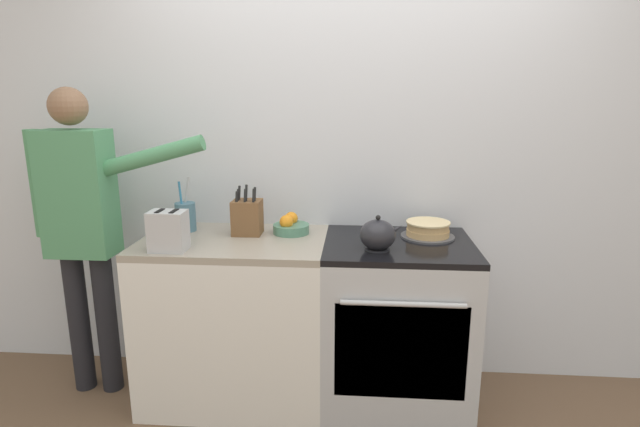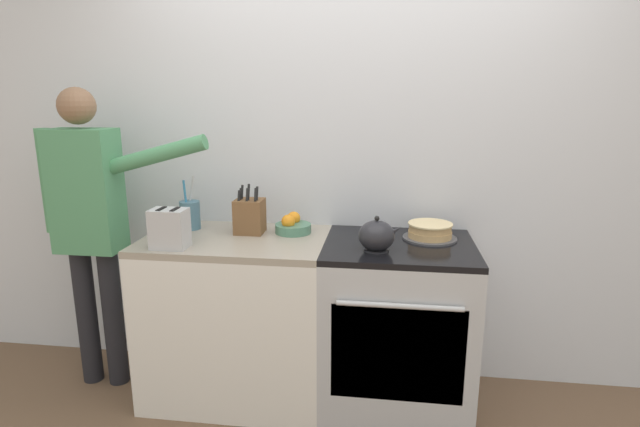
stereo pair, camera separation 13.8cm
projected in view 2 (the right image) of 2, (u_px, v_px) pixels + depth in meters
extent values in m
cube|color=silver|center=(358.00, 154.00, 2.75)|extent=(8.00, 0.04, 2.60)
cube|color=white|center=(238.00, 319.00, 2.71)|extent=(0.95, 0.63, 0.86)
cube|color=#9E9384|center=(235.00, 240.00, 2.61)|extent=(0.95, 0.63, 0.03)
cube|color=#B7BABF|center=(396.00, 328.00, 2.60)|extent=(0.75, 0.63, 0.86)
cube|color=black|center=(397.00, 354.00, 2.30)|extent=(0.61, 0.01, 0.47)
cylinder|color=#B7BABF|center=(399.00, 306.00, 2.21)|extent=(0.56, 0.02, 0.02)
cube|color=black|center=(399.00, 247.00, 2.50)|extent=(0.75, 0.63, 0.03)
cylinder|color=#4C4C51|center=(430.00, 238.00, 2.57)|extent=(0.28, 0.28, 0.01)
cylinder|color=tan|center=(430.00, 234.00, 2.57)|extent=(0.22, 0.22, 0.03)
cylinder|color=tan|center=(430.00, 228.00, 2.56)|extent=(0.22, 0.22, 0.03)
cylinder|color=beige|center=(430.00, 224.00, 2.56)|extent=(0.23, 0.23, 0.01)
cylinder|color=#232328|center=(376.00, 250.00, 2.38)|extent=(0.12, 0.12, 0.01)
ellipsoid|color=#232328|center=(376.00, 236.00, 2.37)|extent=(0.17, 0.17, 0.15)
cone|color=#232328|center=(394.00, 231.00, 2.35)|extent=(0.09, 0.04, 0.08)
sphere|color=black|center=(377.00, 218.00, 2.35)|extent=(0.02, 0.02, 0.02)
cube|color=brown|center=(250.00, 216.00, 2.67)|extent=(0.15, 0.14, 0.18)
cylinder|color=black|center=(239.00, 196.00, 2.61)|extent=(0.01, 0.03, 0.06)
cylinder|color=black|center=(247.00, 195.00, 2.60)|extent=(0.01, 0.03, 0.07)
cylinder|color=black|center=(255.00, 195.00, 2.60)|extent=(0.01, 0.03, 0.07)
cylinder|color=black|center=(241.00, 194.00, 2.64)|extent=(0.01, 0.03, 0.06)
cylinder|color=black|center=(248.00, 192.00, 2.63)|extent=(0.01, 0.04, 0.09)
cylinder|color=black|center=(257.00, 193.00, 2.63)|extent=(0.01, 0.04, 0.07)
cylinder|color=black|center=(242.00, 192.00, 2.67)|extent=(0.01, 0.04, 0.07)
cylinder|color=#477084|center=(190.00, 215.00, 2.75)|extent=(0.11, 0.11, 0.16)
cylinder|color=teal|center=(186.00, 200.00, 2.72)|extent=(0.03, 0.02, 0.22)
cylinder|color=#B7BABF|center=(190.00, 197.00, 2.75)|extent=(0.06, 0.01, 0.24)
cylinder|color=#4C7F66|center=(293.00, 228.00, 2.68)|extent=(0.19, 0.19, 0.05)
sphere|color=orange|center=(288.00, 221.00, 2.65)|extent=(0.07, 0.07, 0.07)
sphere|color=orange|center=(294.00, 218.00, 2.73)|extent=(0.07, 0.07, 0.07)
cube|color=#B7BABF|center=(169.00, 229.00, 2.41)|extent=(0.17, 0.12, 0.19)
cube|color=black|center=(161.00, 209.00, 2.39)|extent=(0.02, 0.08, 0.00)
cube|color=black|center=(175.00, 209.00, 2.38)|extent=(0.02, 0.08, 0.00)
cube|color=black|center=(150.00, 220.00, 2.41)|extent=(0.02, 0.02, 0.01)
cylinder|color=black|center=(87.00, 316.00, 2.82)|extent=(0.11, 0.11, 0.79)
cylinder|color=black|center=(113.00, 318.00, 2.80)|extent=(0.11, 0.11, 0.79)
cube|color=#4C8E60|center=(86.00, 191.00, 2.64)|extent=(0.34, 0.20, 0.65)
cylinder|color=#4C8E60|center=(49.00, 181.00, 2.66)|extent=(0.08, 0.08, 0.56)
cylinder|color=#4C8E60|center=(155.00, 155.00, 2.54)|extent=(0.56, 0.08, 0.22)
sphere|color=#846047|center=(77.00, 106.00, 2.54)|extent=(0.19, 0.19, 0.19)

